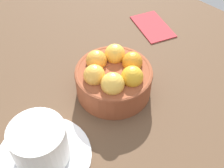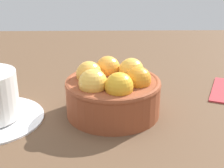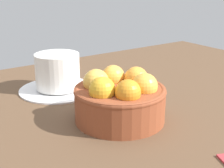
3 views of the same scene
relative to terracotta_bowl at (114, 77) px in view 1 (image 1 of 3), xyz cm
name	(u,v)px [view 1 (image 1 of 3)]	position (x,y,z in cm)	size (l,w,h in cm)	color
ground_plane	(114,97)	(0.02, -0.02, -5.88)	(113.67, 80.64, 4.15)	brown
terracotta_bowl	(114,77)	(0.00, 0.00, 0.00)	(14.76, 14.76, 8.29)	brown
coffee_cup	(40,146)	(-1.93, 18.61, -0.51)	(15.91, 15.91, 7.64)	white
folded_napkin	(153,26)	(7.79, -21.87, -3.51)	(11.66, 7.01, 0.60)	#B23338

